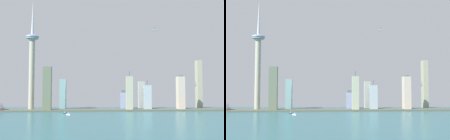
% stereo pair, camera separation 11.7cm
% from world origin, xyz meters
% --- Properties ---
extents(waterfront_pier, '(863.77, 61.16, 3.77)m').
position_xyz_m(waterfront_pier, '(0.00, 549.89, 1.88)').
color(waterfront_pier, '#585C4B').
rests_on(waterfront_pier, ground).
extents(observation_tower, '(41.44, 41.44, 348.74)m').
position_xyz_m(observation_tower, '(-264.23, 576.52, 160.22)').
color(observation_tower, '#B2AA94').
rests_on(observation_tower, ground).
extents(skyscraper_0, '(25.32, 15.96, 133.43)m').
position_xyz_m(skyscraper_0, '(-212.26, 552.22, 66.71)').
color(skyscraper_0, slate).
rests_on(skyscraper_0, ground).
extents(skyscraper_1, '(16.81, 25.08, 164.17)m').
position_xyz_m(skyscraper_1, '(292.04, 641.32, 82.08)').
color(skyscraper_1, '#A8A88A').
rests_on(skyscraper_1, ground).
extents(skyscraper_2, '(19.11, 18.14, 60.94)m').
position_xyz_m(skyscraper_2, '(28.10, 637.41, 28.07)').
color(skyscraper_2, '#A0A2C9').
rests_on(skyscraper_2, ground).
extents(skyscraper_3, '(20.68, 23.93, 97.30)m').
position_xyz_m(skyscraper_3, '(-171.76, 617.24, 48.65)').
color(skyscraper_3, '#89BABB').
rests_on(skyscraper_3, ground).
extents(skyscraper_4, '(21.60, 26.21, 109.43)m').
position_xyz_m(skyscraper_4, '(200.93, 559.61, 53.16)').
color(skyscraper_4, beige).
rests_on(skyscraper_4, ground).
extents(skyscraper_5, '(20.44, 12.53, 120.83)m').
position_xyz_m(skyscraper_5, '(37.24, 545.94, 52.39)').
color(skyscraper_5, '#B4B89B').
rests_on(skyscraper_5, ground).
extents(skyscraper_6, '(19.55, 19.67, 90.36)m').
position_xyz_m(skyscraper_6, '(84.51, 606.58, 45.18)').
color(skyscraper_6, '#ABAEA5').
rests_on(skyscraper_6, ground).
extents(skyscraper_7, '(24.36, 15.31, 94.13)m').
position_xyz_m(skyscraper_7, '(95.90, 563.96, 38.76)').
color(skyscraper_7, '#AFBFC9').
rests_on(skyscraper_7, ground).
extents(boat_0, '(9.39, 6.16, 9.02)m').
position_xyz_m(boat_0, '(-150.20, 465.15, 1.42)').
color(boat_0, '#191C2F').
rests_on(boat_0, ground).
extents(boat_2, '(12.52, 8.71, 7.48)m').
position_xyz_m(boat_2, '(-136.82, 425.38, 1.45)').
color(boat_2, white).
rests_on(boat_2, ground).
extents(airplane, '(26.43, 28.40, 7.85)m').
position_xyz_m(airplane, '(111.48, 535.35, 245.87)').
color(airplane, '#B7C1C2').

